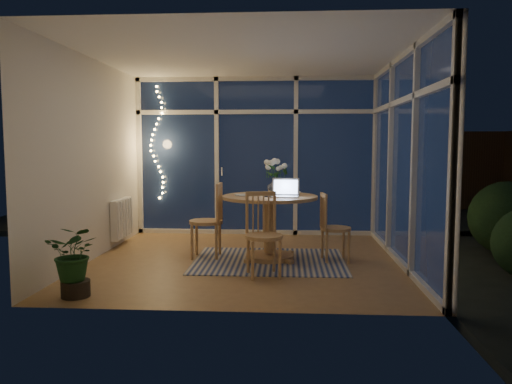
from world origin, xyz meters
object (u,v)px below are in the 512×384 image
(laptop, at_px, (285,187))
(flower_vase, at_px, (275,186))
(chair_left, at_px, (206,220))
(chair_front, at_px, (264,234))
(chair_right, at_px, (336,227))
(dining_table, at_px, (270,228))
(potted_plant, at_px, (75,259))

(laptop, bearing_deg, flower_vase, 111.25)
(chair_left, distance_m, chair_front, 1.22)
(chair_right, bearing_deg, dining_table, 80.29)
(potted_plant, bearing_deg, dining_table, 43.04)
(dining_table, height_order, flower_vase, flower_vase)
(chair_right, bearing_deg, potted_plant, 114.72)
(potted_plant, bearing_deg, flower_vase, 46.37)
(dining_table, relative_size, chair_left, 1.22)
(chair_front, height_order, potted_plant, chair_front)
(laptop, bearing_deg, dining_table, 143.92)
(chair_right, height_order, potted_plant, chair_right)
(dining_table, height_order, chair_front, chair_front)
(dining_table, height_order, chair_left, chair_left)
(chair_right, bearing_deg, flower_vase, 61.13)
(chair_left, xyz_separation_m, laptop, (1.04, -0.24, 0.46))
(dining_table, height_order, chair_right, chair_right)
(dining_table, distance_m, chair_right, 0.84)
(chair_front, distance_m, laptop, 0.86)
(dining_table, xyz_separation_m, laptop, (0.20, -0.16, 0.54))
(chair_left, distance_m, flower_vase, 1.02)
(laptop, height_order, potted_plant, laptop)
(dining_table, height_order, potted_plant, dining_table)
(chair_right, relative_size, chair_front, 0.92)
(chair_left, bearing_deg, dining_table, 85.64)
(chair_front, xyz_separation_m, potted_plant, (-1.81, -0.88, -0.10))
(chair_left, bearing_deg, flower_vase, 103.15)
(flower_vase, bearing_deg, dining_table, -102.16)
(laptop, xyz_separation_m, flower_vase, (-0.14, 0.44, -0.02))
(chair_right, bearing_deg, chair_left, 79.03)
(dining_table, bearing_deg, potted_plant, -136.96)
(dining_table, distance_m, flower_vase, 0.59)
(laptop, relative_size, flower_vase, 1.63)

